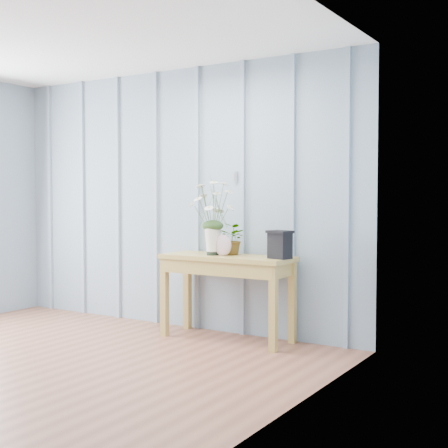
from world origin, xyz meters
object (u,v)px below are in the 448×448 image
Objects in this scene: sideboard at (227,268)px; daisy_vase at (213,207)px; felt_disc_vessel at (223,245)px; carved_box at (280,244)px.

sideboard is 0.55m from daisy_vase.
felt_disc_vessel is 0.54m from carved_box.
carved_box reaches higher than sideboard.
daisy_vase is (-0.12, -0.05, 0.54)m from sideboard.
daisy_vase reaches higher than carved_box.
carved_box reaches higher than felt_disc_vessel.
daisy_vase reaches higher than sideboard.
felt_disc_vessel is at bearing -6.04° from daisy_vase.
carved_box is at bearing -1.83° from sideboard.
sideboard is at bearing 88.37° from felt_disc_vessel.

